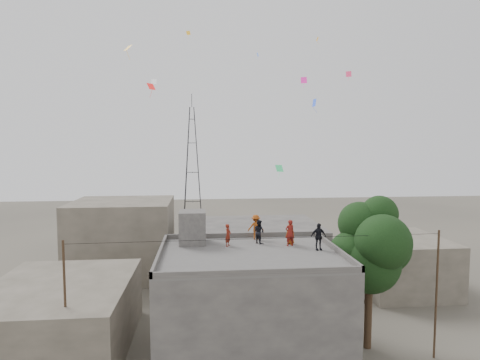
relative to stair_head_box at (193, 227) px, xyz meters
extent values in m
plane|color=#48443B|center=(3.20, -2.60, -7.10)|extent=(140.00, 140.00, 0.00)
cube|color=#464441|center=(3.20, -2.60, -4.10)|extent=(10.00, 8.00, 6.00)
cube|color=#5B5856|center=(3.20, -2.60, -1.05)|extent=(10.00, 8.00, 0.10)
cube|color=#464441|center=(3.20, 1.32, -0.85)|extent=(10.00, 0.15, 0.30)
cube|color=#464441|center=(3.20, -6.53, -0.85)|extent=(10.00, 0.15, 0.30)
cube|color=#464441|center=(8.12, -2.60, -0.85)|extent=(0.15, 8.00, 0.30)
cube|color=#464441|center=(-1.72, -2.60, -0.85)|extent=(0.15, 8.00, 0.30)
cube|color=#464441|center=(0.00, 0.00, 0.00)|extent=(1.60, 1.80, 2.00)
cube|color=#565044|center=(-7.80, -0.60, -5.10)|extent=(8.00, 10.00, 4.00)
cube|color=#464441|center=(5.20, 11.40, -4.60)|extent=(12.00, 9.00, 5.00)
cube|color=#565044|center=(-6.80, 13.40, -3.60)|extent=(9.00, 8.00, 7.00)
cube|color=#565044|center=(17.20, 7.40, -4.90)|extent=(7.00, 8.00, 4.40)
cylinder|color=black|center=(10.40, -2.10, -5.10)|extent=(0.44, 0.44, 4.00)
cylinder|color=black|center=(10.55, -2.00, -3.50)|extent=(0.64, 0.91, 2.14)
sphere|color=black|center=(10.40, -2.10, -1.90)|extent=(3.60, 3.60, 3.60)
sphere|color=black|center=(11.50, -1.80, -1.10)|extent=(3.00, 3.00, 3.00)
sphere|color=black|center=(9.50, -1.60, -1.50)|extent=(2.80, 2.80, 2.80)
sphere|color=black|center=(10.80, -2.90, -0.50)|extent=(3.20, 3.20, 3.20)
sphere|color=black|center=(10.10, -1.20, 0.30)|extent=(2.60, 2.60, 2.60)
sphere|color=black|center=(11.20, -1.50, 0.90)|extent=(2.20, 2.20, 2.20)
cylinder|color=black|center=(-6.30, -4.10, -3.40)|extent=(0.12, 0.12, 7.40)
cylinder|color=black|center=(13.70, -3.60, -3.40)|extent=(0.12, 0.12, 7.40)
cylinder|color=black|center=(3.70, -3.85, 0.10)|extent=(20.00, 0.52, 0.02)
cylinder|color=black|center=(-1.65, 36.55, 1.90)|extent=(1.27, 1.27, 18.01)
cylinder|color=black|center=(0.05, 36.55, 1.90)|extent=(1.27, 1.27, 18.01)
cylinder|color=black|center=(0.05, 38.25, 1.90)|extent=(1.27, 1.27, 18.01)
cylinder|color=black|center=(-1.65, 38.25, 1.90)|extent=(1.27, 1.27, 18.01)
cube|color=black|center=(-0.80, 37.40, -3.50)|extent=(2.36, 0.08, 0.08)
cube|color=black|center=(-0.80, 37.40, -3.50)|extent=(0.08, 2.36, 0.08)
cube|color=black|center=(-0.80, 37.40, 1.00)|extent=(1.81, 0.08, 0.08)
cube|color=black|center=(-0.80, 37.40, 1.00)|extent=(0.08, 1.81, 0.08)
cube|color=black|center=(-0.80, 37.40, 5.50)|extent=(1.26, 0.08, 0.08)
cube|color=black|center=(-0.80, 37.40, 5.50)|extent=(0.08, 1.26, 0.08)
cube|color=black|center=(-0.80, 37.40, 9.10)|extent=(0.82, 0.08, 0.08)
cube|color=black|center=(-0.80, 37.40, 9.10)|extent=(0.08, 0.82, 0.08)
cylinder|color=black|center=(-0.80, 37.40, 11.90)|extent=(0.08, 0.08, 2.00)
imported|color=maroon|center=(5.80, -1.21, -0.21)|extent=(0.65, 0.50, 1.57)
imported|color=#994311|center=(5.93, -0.78, -0.38)|extent=(0.71, 0.70, 1.23)
imported|color=black|center=(4.06, -0.39, -0.27)|extent=(0.86, 0.89, 1.45)
imported|color=black|center=(7.22, -2.31, -0.22)|extent=(0.93, 0.43, 1.56)
imported|color=#9A4311|center=(4.00, 0.67, -0.21)|extent=(1.04, 0.62, 1.59)
imported|color=maroon|center=(2.12, -0.90, -0.34)|extent=(0.51, 0.58, 1.33)
plane|color=red|center=(-2.45, 0.85, 8.58)|extent=(0.53, 0.54, 0.41)
plane|color=#F927A8|center=(8.02, 4.59, 9.73)|extent=(0.47, 0.34, 0.41)
plane|color=gold|center=(-0.44, 10.47, 14.47)|extent=(0.40, 0.33, 0.26)
plane|color=blue|center=(8.68, 4.08, 8.07)|extent=(0.14, 0.55, 0.54)
plane|color=silver|center=(-2.75, 5.06, 9.54)|extent=(0.40, 0.17, 0.37)
plane|color=#FB9F1B|center=(10.63, 10.24, 14.20)|extent=(0.28, 0.36, 0.31)
plane|color=#37CE77|center=(6.04, 3.40, 3.40)|extent=(0.59, 0.57, 0.49)
plane|color=#E43564|center=(12.71, 8.19, 10.89)|extent=(0.43, 0.36, 0.44)
plane|color=#F1A319|center=(-3.56, -0.46, 10.55)|extent=(0.56, 0.58, 0.35)
plane|color=#507DF2|center=(5.98, 14.16, 13.65)|extent=(0.16, 0.36, 0.33)
camera|label=1|loc=(0.56, -24.38, 4.92)|focal=30.00mm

